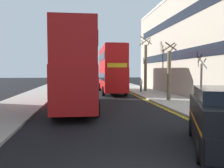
# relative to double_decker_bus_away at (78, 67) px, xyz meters

# --- Properties ---
(sidewalk_right) EXTENTS (4.00, 80.00, 0.14)m
(sidewalk_right) POSITION_rel_double_decker_bus_away_xyz_m (8.40, 4.06, -2.96)
(sidewalk_right) COLOR #ADA89E
(sidewalk_right) RESTS_ON ground
(sidewalk_left) EXTENTS (4.00, 80.00, 0.14)m
(sidewalk_left) POSITION_rel_double_decker_bus_away_xyz_m (-4.60, 4.06, -2.96)
(sidewalk_left) COLOR #ADA89E
(sidewalk_left) RESTS_ON ground
(kerb_line_outer) EXTENTS (0.10, 56.00, 0.01)m
(kerb_line_outer) POSITION_rel_double_decker_bus_away_xyz_m (6.30, 2.06, -3.03)
(kerb_line_outer) COLOR yellow
(kerb_line_outer) RESTS_ON ground
(kerb_line_inner) EXTENTS (0.10, 56.00, 0.01)m
(kerb_line_inner) POSITION_rel_double_decker_bus_away_xyz_m (6.14, 2.06, -3.03)
(kerb_line_inner) COLOR yellow
(kerb_line_inner) RESTS_ON ground
(double_decker_bus_away) EXTENTS (2.97, 10.86, 5.64)m
(double_decker_bus_away) POSITION_rel_double_decker_bus_away_xyz_m (0.00, 0.00, 0.00)
(double_decker_bus_away) COLOR red
(double_decker_bus_away) RESTS_ON ground
(double_decker_bus_oncoming) EXTENTS (2.96, 10.85, 5.64)m
(double_decker_bus_oncoming) POSITION_rel_double_decker_bus_away_xyz_m (3.95, 11.15, 0.00)
(double_decker_bus_oncoming) COLOR red
(double_decker_bus_oncoming) RESTS_ON ground
(taxi_minivan) EXTENTS (3.58, 5.16, 2.12)m
(taxi_minivan) POSITION_rel_double_decker_bus_away_xyz_m (5.10, -9.54, -1.96)
(taxi_minivan) COLOR black
(taxi_minivan) RESTS_ON ground
(pedestrian_far) EXTENTS (0.34, 0.22, 1.62)m
(pedestrian_far) POSITION_rel_double_decker_bus_away_xyz_m (7.63, 10.70, -2.04)
(pedestrian_far) COLOR #2D2D38
(pedestrian_far) RESTS_ON sidewalk_right
(street_tree_near) EXTENTS (1.53, 1.40, 5.26)m
(street_tree_near) POSITION_rel_double_decker_bus_away_xyz_m (7.91, 2.39, -0.38)
(street_tree_near) COLOR #6B6047
(street_tree_near) RESTS_ON sidewalk_right
(street_tree_mid) EXTENTS (1.74, 1.80, 7.00)m
(street_tree_mid) POSITION_rel_double_decker_bus_away_xyz_m (8.39, 11.36, 0.36)
(street_tree_mid) COLOR #6B6047
(street_tree_mid) RESTS_ON sidewalk_right
(townhouse_terrace_right) EXTENTS (10.08, 28.00, 11.56)m
(townhouse_terrace_right) POSITION_rel_double_decker_bus_away_xyz_m (15.40, 7.19, 2.75)
(townhouse_terrace_right) COLOR #B2A893
(townhouse_terrace_right) RESTS_ON ground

